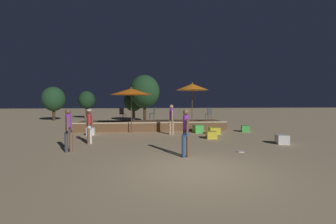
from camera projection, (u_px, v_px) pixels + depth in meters
ground_plane at (196, 171)px, 6.43m from camera, size 120.00×120.00×0.00m
wooden_deck at (152, 125)px, 15.98m from camera, size 10.10×2.70×0.64m
patio_umbrella_0 at (131, 92)px, 13.99m from camera, size 2.61×2.61×2.88m
patio_umbrella_1 at (192, 87)px, 14.86m from camera, size 2.16×2.16×3.24m
cube_seat_0 at (214, 131)px, 13.64m from camera, size 0.66×0.66×0.40m
cube_seat_1 at (211, 135)px, 11.99m from camera, size 0.57×0.57×0.39m
cube_seat_2 at (245, 129)px, 14.64m from camera, size 0.60×0.60×0.42m
cube_seat_3 at (198, 129)px, 14.24m from camera, size 0.63×0.63×0.49m
cube_seat_4 at (282, 139)px, 10.46m from camera, size 0.60×0.60×0.43m
cube_seat_5 at (91, 131)px, 13.23m from camera, size 0.49×0.49×0.44m
person_0 at (171, 118)px, 13.40m from camera, size 0.30×0.51×1.80m
person_1 at (186, 131)px, 7.95m from camera, size 0.30×0.51×1.72m
person_2 at (68, 129)px, 8.72m from camera, size 0.29×0.55×1.71m
person_3 at (89, 125)px, 10.48m from camera, size 0.47×0.28×1.63m
bistro_chair_0 at (209, 113)px, 15.96m from camera, size 0.42×0.43×0.90m
bistro_chair_1 at (153, 112)px, 16.65m from camera, size 0.42×0.41×0.90m
bistro_chair_2 at (122, 113)px, 15.97m from camera, size 0.48×0.48×0.90m
frisbee_disc at (240, 152)px, 8.79m from camera, size 0.27×0.27×0.03m
background_tree_0 at (53, 99)px, 23.28m from camera, size 2.29×2.29×3.50m
background_tree_1 at (134, 101)px, 22.97m from camera, size 1.96×1.96×3.13m
background_tree_2 at (145, 92)px, 21.71m from camera, size 2.86×2.86×4.53m
background_tree_3 at (87, 100)px, 26.35m from camera, size 1.91×1.91×3.20m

